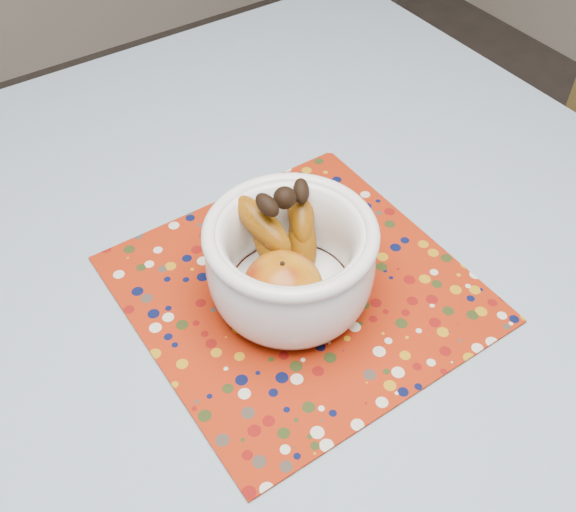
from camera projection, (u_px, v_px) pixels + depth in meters
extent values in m
cube|color=brown|center=(249.00, 358.00, 0.78)|extent=(1.20, 1.20, 0.04)
cylinder|color=brown|center=(331.00, 185.00, 1.55)|extent=(0.06, 0.06, 0.71)
cube|color=brown|center=(557.00, 224.00, 1.37)|extent=(0.40, 0.40, 0.04)
cylinder|color=brown|center=(521.00, 375.00, 1.38)|extent=(0.03, 0.03, 0.40)
cylinder|color=brown|center=(429.00, 272.00, 1.58)|extent=(0.03, 0.03, 0.40)
cylinder|color=brown|center=(535.00, 228.00, 1.68)|extent=(0.03, 0.03, 0.40)
cube|color=slate|center=(248.00, 346.00, 0.76)|extent=(1.32, 1.32, 0.01)
cube|color=#941F08|center=(298.00, 289.00, 0.81)|extent=(0.38, 0.38, 0.00)
cylinder|color=white|center=(290.00, 295.00, 0.79)|extent=(0.10, 0.10, 0.01)
cylinder|color=white|center=(290.00, 289.00, 0.78)|extent=(0.14, 0.14, 0.01)
torus|color=white|center=(291.00, 233.00, 0.72)|extent=(0.19, 0.19, 0.02)
ellipsoid|color=maroon|center=(283.00, 289.00, 0.73)|extent=(0.09, 0.09, 0.08)
sphere|color=black|center=(285.00, 198.00, 0.74)|extent=(0.03, 0.03, 0.03)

